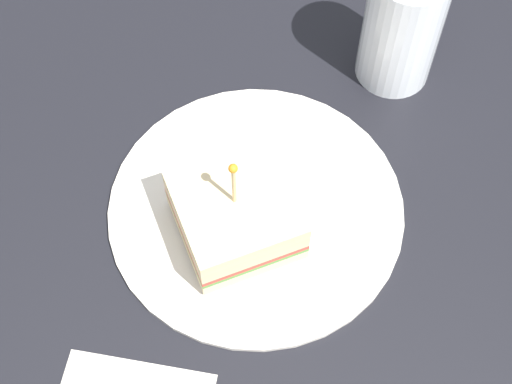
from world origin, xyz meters
TOP-DOWN VIEW (x-y plane):
  - ground_plane at (0.00, 0.00)cm, footprint 118.15×118.15cm
  - plate at (0.00, 0.00)cm, footprint 24.61×24.61cm
  - sandwich_half_center at (1.77, -2.11)cm, footprint 10.15×9.89cm
  - drink_glass at (-11.38, 15.91)cm, footprint 6.83×6.83cm

SIDE VIEW (x-z plane):
  - ground_plane at x=0.00cm, z-range -2.00..0.00cm
  - plate at x=0.00cm, z-range 0.00..0.87cm
  - sandwich_half_center at x=1.77cm, z-range -1.59..7.91cm
  - drink_glass at x=-11.38cm, z-range -0.45..11.37cm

